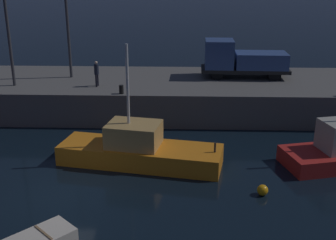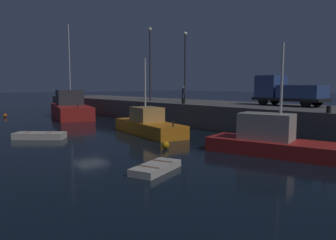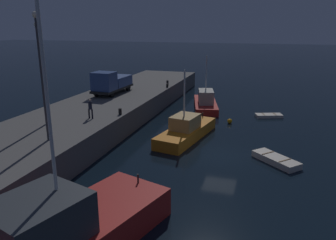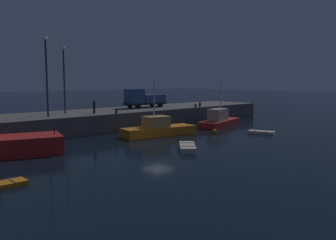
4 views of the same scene
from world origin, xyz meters
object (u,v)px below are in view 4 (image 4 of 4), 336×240
(utility_truck, at_px, (144,99))
(bollard_central, at_px, (116,111))
(lamp_post_east, at_px, (64,74))
(bollard_east, at_px, (200,104))
(fishing_trawler_red, at_px, (219,120))
(lamp_post_west, at_px, (46,71))
(dinghy_orange_near, at_px, (1,185))
(mooring_buoy_mid, at_px, (214,131))
(rowboat_white_mid, at_px, (187,147))
(fishing_boat_white, at_px, (158,129))
(dockworker, at_px, (94,105))
(bollard_west, at_px, (196,106))
(dinghy_red_small, at_px, (261,132))

(utility_truck, distance_m, bollard_central, 9.31)
(lamp_post_east, height_order, bollard_east, lamp_post_east)
(fishing_trawler_red, bearing_deg, lamp_post_east, 150.71)
(bollard_central, bearing_deg, lamp_post_west, 166.14)
(dinghy_orange_near, bearing_deg, mooring_buoy_mid, 10.93)
(lamp_post_west, distance_m, bollard_central, 8.91)
(dinghy_orange_near, height_order, bollard_east, bollard_east)
(fishing_trawler_red, bearing_deg, rowboat_white_mid, -150.83)
(fishing_boat_white, height_order, dockworker, fishing_boat_white)
(fishing_boat_white, relative_size, mooring_buoy_mid, 17.50)
(bollard_west, bearing_deg, utility_truck, 139.00)
(fishing_boat_white, height_order, bollard_central, fishing_boat_white)
(dinghy_orange_near, distance_m, lamp_post_east, 22.81)
(utility_truck, relative_size, bollard_east, 9.64)
(fishing_trawler_red, bearing_deg, fishing_boat_white, -177.80)
(bollard_west, bearing_deg, dinghy_orange_near, -156.45)
(bollard_west, relative_size, bollard_east, 0.72)
(mooring_buoy_mid, bearing_deg, dockworker, 131.31)
(rowboat_white_mid, relative_size, bollard_central, 6.44)
(bollard_west, relative_size, bollard_central, 0.85)
(lamp_post_east, bearing_deg, dinghy_red_small, -47.79)
(rowboat_white_mid, height_order, bollard_west, bollard_west)
(dinghy_orange_near, relative_size, mooring_buoy_mid, 5.46)
(fishing_trawler_red, bearing_deg, lamp_post_west, 160.88)
(bollard_east, bearing_deg, lamp_post_west, 176.15)
(fishing_boat_white, bearing_deg, rowboat_white_mid, -113.39)
(mooring_buoy_mid, height_order, dockworker, dockworker)
(lamp_post_west, bearing_deg, dinghy_red_small, -37.78)
(mooring_buoy_mid, height_order, lamp_post_east, lamp_post_east)
(bollard_central, bearing_deg, bollard_west, -0.32)
(utility_truck, bearing_deg, mooring_buoy_mid, -92.48)
(bollard_central, distance_m, bollard_east, 14.90)
(fishing_trawler_red, xyz_separation_m, dockworker, (-14.52, 6.93, 2.32))
(rowboat_white_mid, bearing_deg, utility_truck, 61.81)
(dinghy_orange_near, distance_m, dockworker, 21.64)
(fishing_trawler_red, relative_size, lamp_post_east, 1.07)
(fishing_trawler_red, distance_m, dinghy_orange_near, 30.79)
(lamp_post_west, bearing_deg, lamp_post_east, 38.13)
(fishing_trawler_red, xyz_separation_m, bollard_east, (2.24, 5.45, 1.69))
(dinghy_red_small, relative_size, bollard_east, 4.69)
(bollard_central, bearing_deg, rowboat_white_mid, -97.25)
(dinghy_orange_near, relative_size, lamp_post_west, 0.32)
(mooring_buoy_mid, relative_size, bollard_central, 0.89)
(lamp_post_east, bearing_deg, lamp_post_west, -141.87)
(dinghy_orange_near, distance_m, dinghy_red_small, 28.03)
(lamp_post_east, relative_size, bollard_west, 16.67)
(bollard_central, bearing_deg, utility_truck, 31.09)
(dinghy_orange_near, relative_size, bollard_east, 4.10)
(dinghy_orange_near, xyz_separation_m, bollard_east, (31.90, 13.70, 2.33))
(lamp_post_east, xyz_separation_m, utility_truck, (12.15, 0.44, -3.27))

